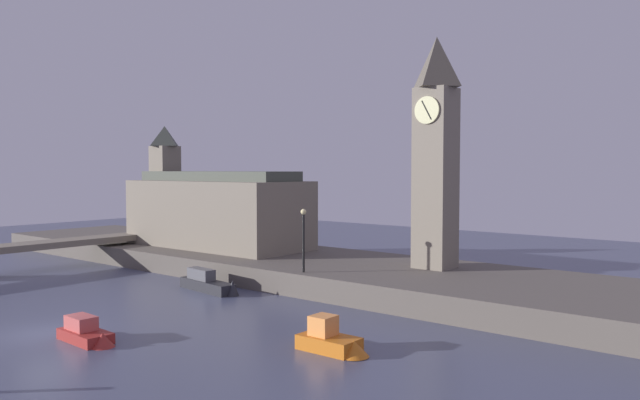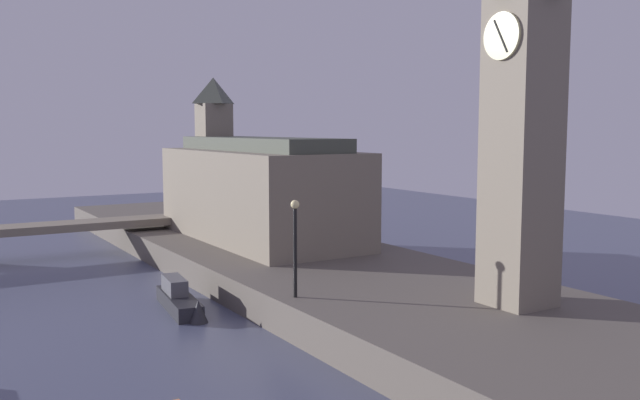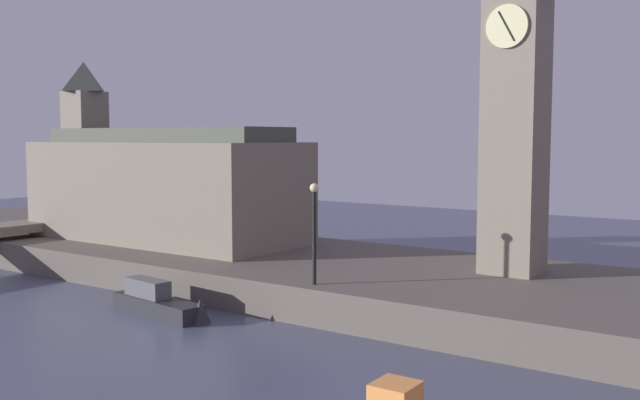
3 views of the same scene
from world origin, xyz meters
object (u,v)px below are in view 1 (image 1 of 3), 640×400
object	(u,v)px
boat_patrol_orange	(334,341)
boat_dinghy_red	(89,334)
parliament_hall	(214,209)
boat_barge_dark	(211,284)
clock_tower	(436,149)
streetlamp	(304,233)

from	to	relation	value
boat_patrol_orange	boat_dinghy_red	bearing A→B (deg)	-148.01
parliament_hall	boat_dinghy_red	xyz separation A→B (m)	(14.04, -19.74, -4.29)
parliament_hall	boat_barge_dark	bearing A→B (deg)	-41.87
boat_barge_dark	boat_dinghy_red	world-z (taller)	boat_barge_dark
parliament_hall	boat_barge_dark	distance (m)	13.13
clock_tower	parliament_hall	distance (m)	20.94
streetlamp	boat_barge_dark	size ratio (longest dim) A/B	0.73
boat_dinghy_red	streetlamp	bearing A→B (deg)	86.98
streetlamp	clock_tower	bearing A→B (deg)	51.40
parliament_hall	boat_dinghy_red	distance (m)	24.60
clock_tower	boat_dinghy_red	bearing A→B (deg)	-106.49
parliament_hall	streetlamp	distance (m)	15.77
streetlamp	boat_patrol_orange	world-z (taller)	streetlamp
parliament_hall	boat_patrol_orange	distance (m)	27.72
parliament_hall	streetlamp	world-z (taller)	parliament_hall
clock_tower	streetlamp	size ratio (longest dim) A/B	3.77
clock_tower	streetlamp	xyz separation A→B (m)	(-5.54, -6.95, -5.38)
parliament_hall	boat_barge_dark	world-z (taller)	parliament_hall
parliament_hall	boat_patrol_orange	xyz separation A→B (m)	(23.74, -13.68, -4.20)
boat_patrol_orange	parliament_hall	bearing A→B (deg)	150.06
boat_patrol_orange	boat_dinghy_red	distance (m)	11.44
boat_patrol_orange	boat_dinghy_red	size ratio (longest dim) A/B	0.95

